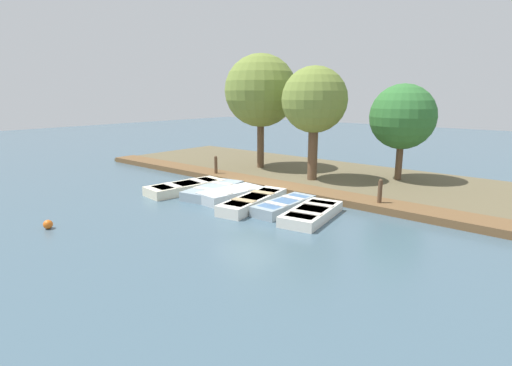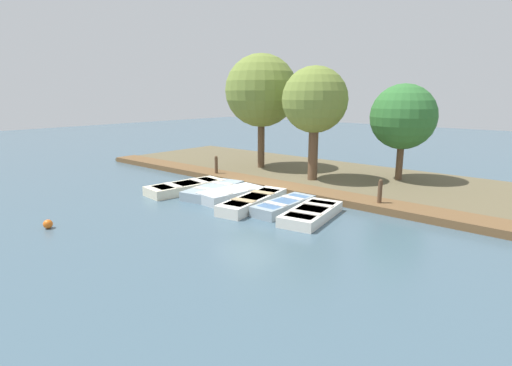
# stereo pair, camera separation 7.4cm
# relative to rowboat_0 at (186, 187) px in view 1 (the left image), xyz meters

# --- Properties ---
(ground_plane) EXTENTS (80.00, 80.00, 0.00)m
(ground_plane) POSITION_rel_rowboat_0_xyz_m (-1.28, 2.57, -0.20)
(ground_plane) COLOR #425B6B
(shore_bank) EXTENTS (8.00, 24.00, 0.17)m
(shore_bank) POSITION_rel_rowboat_0_xyz_m (-6.28, 2.57, -0.12)
(shore_bank) COLOR brown
(shore_bank) RESTS_ON ground_plane
(dock_walkway) EXTENTS (1.28, 23.49, 0.27)m
(dock_walkway) POSITION_rel_rowboat_0_xyz_m (-2.85, 2.57, -0.07)
(dock_walkway) COLOR brown
(dock_walkway) RESTS_ON ground_plane
(rowboat_0) EXTENTS (3.50, 1.66, 0.40)m
(rowboat_0) POSITION_rel_rowboat_0_xyz_m (0.00, 0.00, 0.00)
(rowboat_0) COLOR beige
(rowboat_0) RESTS_ON ground_plane
(rowboat_1) EXTENTS (3.15, 1.67, 0.38)m
(rowboat_1) POSITION_rel_rowboat_0_xyz_m (-0.42, 1.24, -0.01)
(rowboat_1) COLOR #8C9EA8
(rowboat_1) RESTS_ON ground_plane
(rowboat_2) EXTENTS (2.75, 1.51, 0.42)m
(rowboat_2) POSITION_rel_rowboat_0_xyz_m (-0.33, 2.34, 0.01)
(rowboat_2) COLOR #B2BCC1
(rowboat_2) RESTS_ON ground_plane
(rowboat_3) EXTENTS (3.61, 1.51, 0.41)m
(rowboat_3) POSITION_rel_rowboat_0_xyz_m (-0.12, 3.68, 0.00)
(rowboat_3) COLOR silver
(rowboat_3) RESTS_ON ground_plane
(rowboat_4) EXTENTS (2.74, 1.00, 0.39)m
(rowboat_4) POSITION_rel_rowboat_0_xyz_m (-0.42, 4.86, -0.01)
(rowboat_4) COLOR #8C9EA8
(rowboat_4) RESTS_ON ground_plane
(rowboat_5) EXTENTS (3.01, 1.65, 0.37)m
(rowboat_5) POSITION_rel_rowboat_0_xyz_m (-0.28, 6.09, -0.02)
(rowboat_5) COLOR silver
(rowboat_5) RESTS_ON ground_plane
(mooring_post_near) EXTENTS (0.15, 0.15, 1.13)m
(mooring_post_near) POSITION_rel_rowboat_0_xyz_m (-2.71, -0.94, 0.37)
(mooring_post_near) COLOR brown
(mooring_post_near) RESTS_ON ground_plane
(mooring_post_far) EXTENTS (0.15, 0.15, 1.13)m
(mooring_post_far) POSITION_rel_rowboat_0_xyz_m (-2.71, 7.39, 0.37)
(mooring_post_far) COLOR brown
(mooring_post_far) RESTS_ON ground_plane
(buoy) EXTENTS (0.28, 0.28, 0.28)m
(buoy) POSITION_rel_rowboat_0_xyz_m (5.85, 0.43, -0.06)
(buoy) COLOR orange
(buoy) RESTS_ON ground_plane
(park_tree_far_left) EXTENTS (3.76, 3.76, 6.10)m
(park_tree_far_left) POSITION_rel_rowboat_0_xyz_m (-5.79, -0.66, 4.00)
(park_tree_far_left) COLOR brown
(park_tree_far_left) RESTS_ON ground_plane
(park_tree_left) EXTENTS (2.96, 2.96, 5.29)m
(park_tree_left) POSITION_rel_rowboat_0_xyz_m (-4.90, 3.17, 3.56)
(park_tree_left) COLOR brown
(park_tree_left) RESTS_ON ground_plane
(park_tree_center) EXTENTS (2.93, 2.93, 4.53)m
(park_tree_center) POSITION_rel_rowboat_0_xyz_m (-7.47, 6.23, 2.84)
(park_tree_center) COLOR brown
(park_tree_center) RESTS_ON ground_plane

